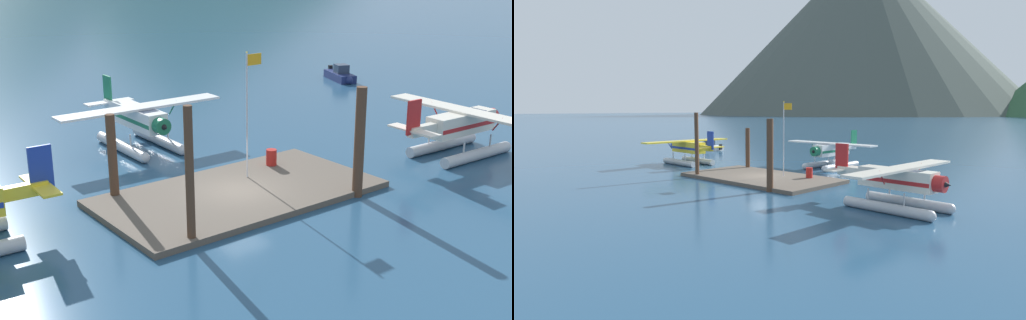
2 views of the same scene
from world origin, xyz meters
The scene contains 10 objects.
ground_plane centered at (0.00, 0.00, 0.00)m, with size 1200.00×1200.00×0.00m, color navy.
dock_platform centered at (0.00, 0.00, 0.15)m, with size 13.66×7.29×0.30m, color brown.
piling_near_left centered at (-4.85, -3.22, 2.92)m, with size 0.36×0.36×5.84m, color #4C3323.
piling_near_right centered at (4.54, -3.57, 2.72)m, with size 0.51×0.51×5.45m, color #4C3323.
piling_far_left centered at (-5.05, 3.25, 2.13)m, with size 0.45×0.45×4.27m, color #4C3323.
flagpole centered at (1.64, 1.33, 4.32)m, with size 0.95×0.10×6.52m.
fuel_drum centered at (3.77, 2.11, 0.74)m, with size 0.62×0.62×0.88m.
seaplane_cream_stbd_aft centered at (14.26, -2.52, 1.58)m, with size 7.98×10.45×3.84m.
seaplane_white_bow_centre centered at (0.20, 10.27, 1.58)m, with size 10.41×7.98×3.84m.
boat_navy_open_east centered at (25.26, 18.22, 0.49)m, with size 2.94×4.64×1.50m.
Camera 1 is at (-18.18, -24.45, 11.61)m, focal length 46.52 mm.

